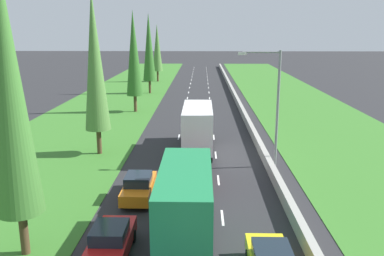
{
  "coord_description": "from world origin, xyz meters",
  "views": [
    {
      "loc": [
        0.54,
        -0.5,
        10.44
      ],
      "look_at": [
        -0.49,
        41.25,
        0.4
      ],
      "focal_mm": 38.21,
      "sensor_mm": 36.0,
      "label": 1
    }
  ],
  "objects_px": {
    "red_sedan_left_lane": "(111,241)",
    "orange_sedan_left_lane": "(139,186)",
    "green_box_truck_centre_lane": "(186,202)",
    "poplar_tree_second": "(95,62)",
    "poplar_tree_fourth": "(149,47)",
    "poplar_tree_third": "(134,54)",
    "poplar_tree_fifth": "(157,48)",
    "street_light_mast": "(273,101)",
    "maroon_hatchback_centre_lane": "(197,173)",
    "poplar_tree_nearest": "(8,84)",
    "white_box_truck_centre_lane": "(198,128)"
  },
  "relations": [
    {
      "from": "white_box_truck_centre_lane",
      "to": "orange_sedan_left_lane",
      "type": "xyz_separation_m",
      "value": [
        -3.61,
        -10.38,
        -1.37
      ]
    },
    {
      "from": "poplar_tree_fourth",
      "to": "red_sedan_left_lane",
      "type": "bearing_deg",
      "value": -84.9
    },
    {
      "from": "poplar_tree_fourth",
      "to": "poplar_tree_fifth",
      "type": "height_order",
      "value": "poplar_tree_fourth"
    },
    {
      "from": "poplar_tree_fourth",
      "to": "poplar_tree_fifth",
      "type": "relative_size",
      "value": 1.13
    },
    {
      "from": "white_box_truck_centre_lane",
      "to": "orange_sedan_left_lane",
      "type": "relative_size",
      "value": 2.09
    },
    {
      "from": "red_sedan_left_lane",
      "to": "orange_sedan_left_lane",
      "type": "distance_m",
      "value": 6.91
    },
    {
      "from": "red_sedan_left_lane",
      "to": "poplar_tree_fifth",
      "type": "height_order",
      "value": "poplar_tree_fifth"
    },
    {
      "from": "poplar_tree_second",
      "to": "maroon_hatchback_centre_lane",
      "type": "bearing_deg",
      "value": -39.16
    },
    {
      "from": "poplar_tree_fourth",
      "to": "poplar_tree_fifth",
      "type": "xyz_separation_m",
      "value": [
        -0.39,
        16.25,
        -0.78
      ]
    },
    {
      "from": "maroon_hatchback_centre_lane",
      "to": "green_box_truck_centre_lane",
      "type": "bearing_deg",
      "value": -93.04
    },
    {
      "from": "green_box_truck_centre_lane",
      "to": "orange_sedan_left_lane",
      "type": "bearing_deg",
      "value": 120.4
    },
    {
      "from": "green_box_truck_centre_lane",
      "to": "red_sedan_left_lane",
      "type": "relative_size",
      "value": 2.09
    },
    {
      "from": "green_box_truck_centre_lane",
      "to": "poplar_tree_second",
      "type": "relative_size",
      "value": 0.69
    },
    {
      "from": "maroon_hatchback_centre_lane",
      "to": "white_box_truck_centre_lane",
      "type": "relative_size",
      "value": 0.41
    },
    {
      "from": "poplar_tree_second",
      "to": "poplar_tree_fourth",
      "type": "bearing_deg",
      "value": 89.96
    },
    {
      "from": "poplar_tree_third",
      "to": "poplar_tree_fifth",
      "type": "distance_m",
      "value": 32.31
    },
    {
      "from": "poplar_tree_second",
      "to": "street_light_mast",
      "type": "distance_m",
      "value": 14.79
    },
    {
      "from": "orange_sedan_left_lane",
      "to": "poplar_tree_third",
      "type": "distance_m",
      "value": 29.36
    },
    {
      "from": "maroon_hatchback_centre_lane",
      "to": "poplar_tree_nearest",
      "type": "distance_m",
      "value": 14.34
    },
    {
      "from": "green_box_truck_centre_lane",
      "to": "poplar_tree_third",
      "type": "height_order",
      "value": "poplar_tree_third"
    },
    {
      "from": "green_box_truck_centre_lane",
      "to": "white_box_truck_centre_lane",
      "type": "height_order",
      "value": "same"
    },
    {
      "from": "green_box_truck_centre_lane",
      "to": "poplar_tree_fifth",
      "type": "relative_size",
      "value": 0.81
    },
    {
      "from": "red_sedan_left_lane",
      "to": "maroon_hatchback_centre_lane",
      "type": "height_order",
      "value": "maroon_hatchback_centre_lane"
    },
    {
      "from": "poplar_tree_nearest",
      "to": "poplar_tree_fifth",
      "type": "height_order",
      "value": "poplar_tree_nearest"
    },
    {
      "from": "poplar_tree_fourth",
      "to": "street_light_mast",
      "type": "relative_size",
      "value": 1.47
    },
    {
      "from": "maroon_hatchback_centre_lane",
      "to": "poplar_tree_nearest",
      "type": "relative_size",
      "value": 0.27
    },
    {
      "from": "white_box_truck_centre_lane",
      "to": "poplar_tree_third",
      "type": "bearing_deg",
      "value": 115.09
    },
    {
      "from": "white_box_truck_centre_lane",
      "to": "poplar_tree_nearest",
      "type": "xyz_separation_m",
      "value": [
        -8.03,
        -17.11,
        5.97
      ]
    },
    {
      "from": "red_sedan_left_lane",
      "to": "white_box_truck_centre_lane",
      "type": "bearing_deg",
      "value": 77.35
    },
    {
      "from": "maroon_hatchback_centre_lane",
      "to": "poplar_tree_fourth",
      "type": "height_order",
      "value": "poplar_tree_fourth"
    },
    {
      "from": "red_sedan_left_lane",
      "to": "street_light_mast",
      "type": "relative_size",
      "value": 0.5
    },
    {
      "from": "green_box_truck_centre_lane",
      "to": "poplar_tree_second",
      "type": "xyz_separation_m",
      "value": [
        -8.07,
        14.98,
        5.71
      ]
    },
    {
      "from": "white_box_truck_centre_lane",
      "to": "poplar_tree_third",
      "type": "distance_m",
      "value": 20.37
    },
    {
      "from": "green_box_truck_centre_lane",
      "to": "white_box_truck_centre_lane",
      "type": "bearing_deg",
      "value": 88.55
    },
    {
      "from": "maroon_hatchback_centre_lane",
      "to": "orange_sedan_left_lane",
      "type": "relative_size",
      "value": 0.87
    },
    {
      "from": "poplar_tree_third",
      "to": "poplar_tree_fourth",
      "type": "bearing_deg",
      "value": 90.39
    },
    {
      "from": "poplar_tree_fifth",
      "to": "street_light_mast",
      "type": "xyz_separation_m",
      "value": [
        14.61,
        -53.95,
        -1.65
      ]
    },
    {
      "from": "orange_sedan_left_lane",
      "to": "green_box_truck_centre_lane",
      "type": "bearing_deg",
      "value": -59.6
    },
    {
      "from": "maroon_hatchback_centre_lane",
      "to": "street_light_mast",
      "type": "height_order",
      "value": "street_light_mast"
    },
    {
      "from": "maroon_hatchback_centre_lane",
      "to": "street_light_mast",
      "type": "bearing_deg",
      "value": 34.43
    },
    {
      "from": "poplar_tree_fifth",
      "to": "poplar_tree_second",
      "type": "bearing_deg",
      "value": -89.59
    },
    {
      "from": "white_box_truck_centre_lane",
      "to": "orange_sedan_left_lane",
      "type": "height_order",
      "value": "white_box_truck_centre_lane"
    },
    {
      "from": "poplar_tree_second",
      "to": "poplar_tree_fifth",
      "type": "relative_size",
      "value": 1.17
    },
    {
      "from": "maroon_hatchback_centre_lane",
      "to": "street_light_mast",
      "type": "relative_size",
      "value": 0.43
    },
    {
      "from": "poplar_tree_third",
      "to": "poplar_tree_fourth",
      "type": "xyz_separation_m",
      "value": [
        -0.11,
        16.06,
        0.14
      ]
    },
    {
      "from": "poplar_tree_fifth",
      "to": "maroon_hatchback_centre_lane",
      "type": "bearing_deg",
      "value": -81.3
    },
    {
      "from": "poplar_tree_nearest",
      "to": "poplar_tree_fifth",
      "type": "relative_size",
      "value": 1.22
    },
    {
      "from": "poplar_tree_fourth",
      "to": "maroon_hatchback_centre_lane",
      "type": "bearing_deg",
      "value": -78.5
    },
    {
      "from": "poplar_tree_third",
      "to": "green_box_truck_centre_lane",
      "type": "bearing_deg",
      "value": -76.73
    },
    {
      "from": "street_light_mast",
      "to": "poplar_tree_third",
      "type": "bearing_deg",
      "value": 123.09
    }
  ]
}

